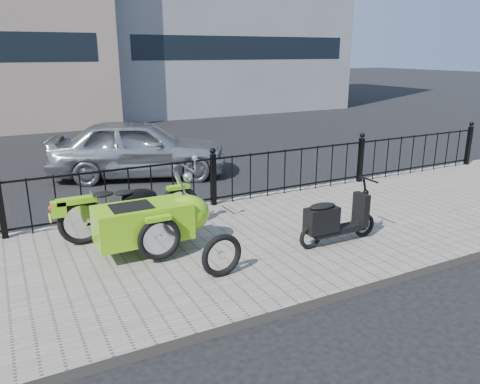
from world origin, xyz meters
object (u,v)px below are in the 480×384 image
spare_tire (222,255)px  sedan_car (139,148)px  motorcycle_sidecar (152,217)px  scooter (334,221)px

spare_tire → sedan_car: 5.81m
motorcycle_sidecar → sedan_car: bearing=76.5°
motorcycle_sidecar → scooter: size_ratio=1.66×
motorcycle_sidecar → sedan_car: sedan_car is taller
spare_tire → motorcycle_sidecar: bearing=111.2°
scooter → sedan_car: bearing=103.3°
spare_tire → sedan_car: size_ratio=0.14×
spare_tire → scooter: bearing=5.7°
motorcycle_sidecar → scooter: 2.63m
spare_tire → sedan_car: sedan_car is taller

